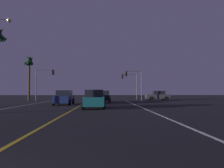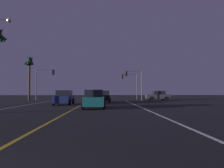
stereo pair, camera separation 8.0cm
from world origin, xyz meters
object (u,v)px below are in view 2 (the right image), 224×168
Objects in this scene: car_lead_same_lane at (94,99)px; traffic_light_near_right at (134,78)px; car_oncoming at (64,98)px; car_crossing_side at (158,96)px; car_ahead_far at (104,97)px; traffic_light_near_left at (45,77)px; traffic_light_far_right at (129,80)px; palm_tree_left_far at (29,64)px.

car_lead_same_lane is 18.14m from traffic_light_near_right.
car_oncoming is (-3.88, 5.54, 0.00)m from car_lead_same_lane.
car_crossing_side is at bearing 132.70° from car_oncoming.
car_ahead_far is 0.83× the size of traffic_light_near_right.
car_crossing_side is 1.00× the size of car_lead_same_lane.
traffic_light_near_left reaches higher than car_oncoming.
car_ahead_far is at bearing 65.06° from traffic_light_far_right.
car_oncoming is 19.66m from traffic_light_far_right.
traffic_light_near_right is 0.63× the size of palm_tree_left_far.
car_ahead_far is 7.54m from car_oncoming.
traffic_light_near_left reaches higher than car_crossing_side.
traffic_light_far_right is at bearing 19.87° from traffic_light_near_left.
car_crossing_side is 21.90m from car_lead_same_lane.
car_crossing_side is 0.84× the size of traffic_light_far_right.
traffic_light_far_right is (5.83, 22.36, 3.00)m from car_lead_same_lane.
traffic_light_near_left is (-5.50, 11.32, 3.20)m from car_oncoming.
car_ahead_far is (-10.00, -7.59, 0.00)m from car_crossing_side.
palm_tree_left_far is at bearing 11.82° from traffic_light_far_right.
car_lead_same_lane and car_oncoming have the same top height.
traffic_light_near_left is at bearing 0.00° from traffic_light_near_right.
palm_tree_left_far is at bearing -145.75° from car_oncoming.
traffic_light_far_right is (-0.12, 5.50, -0.04)m from traffic_light_near_right.
car_crossing_side is at bearing 146.25° from traffic_light_far_right.
palm_tree_left_far is (-13.47, 7.01, 5.70)m from car_ahead_far.
car_crossing_side is at bearing -29.46° from car_lead_same_lane.
car_crossing_side is at bearing -155.42° from traffic_light_near_right.
car_ahead_far is at bearing -27.97° from traffic_light_near_left.
car_oncoming is 0.52× the size of palm_tree_left_far.
palm_tree_left_far is (-3.31, 1.62, 2.49)m from traffic_light_near_left.
traffic_light_near_right is 15.34m from traffic_light_near_left.
palm_tree_left_far is (-23.47, -0.58, 5.70)m from car_crossing_side.
car_ahead_far and car_lead_same_lane have the same top height.
palm_tree_left_far reaches higher than traffic_light_far_right.
traffic_light_far_right is at bearing 149.98° from car_oncoming.
traffic_light_near_right is at bearing 24.58° from car_crossing_side.
traffic_light_near_left is at bearing 19.87° from traffic_light_far_right.
car_ahead_far is 11.93m from traffic_light_near_left.
traffic_light_near_right is (5.18, 5.39, 3.05)m from car_ahead_far.
car_crossing_side is at bearing 6.24° from traffic_light_near_left.
traffic_light_near_left is 1.06× the size of traffic_light_far_right.
car_lead_same_lane is at bearing 35.02° from car_oncoming.
palm_tree_left_far is at bearing 62.49° from car_ahead_far.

